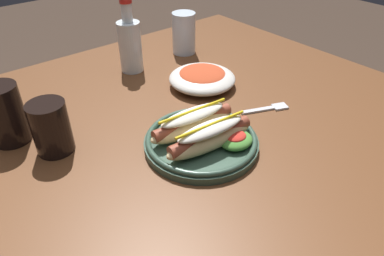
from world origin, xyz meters
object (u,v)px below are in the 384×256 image
water_cup (184,33)px  side_bowl (202,78)px  fork (268,108)px  soda_cup (5,114)px  extra_cup (51,128)px  hot_dog_plate (203,136)px  glass_bottle (130,44)px

water_cup → side_bowl: bearing=-116.5°
fork → soda_cup: size_ratio=0.92×
extra_cup → water_cup: bearing=23.5°
extra_cup → side_bowl: bearing=2.3°
hot_dog_plate → extra_cup: bearing=142.3°
extra_cup → glass_bottle: bearing=34.5°
hot_dog_plate → soda_cup: size_ratio=1.86×
water_cup → extra_cup: water_cup is taller
hot_dog_plate → side_bowl: hot_dog_plate is taller
glass_bottle → soda_cup: bearing=-161.5°
water_cup → glass_bottle: glass_bottle is taller
hot_dog_plate → extra_cup: 0.30m
fork → glass_bottle: (-0.14, 0.40, 0.08)m
glass_bottle → side_bowl: glass_bottle is taller
hot_dog_plate → side_bowl: (0.17, 0.20, -0.00)m
fork → soda_cup: 0.58m
water_cup → extra_cup: bearing=-156.5°
extra_cup → glass_bottle: (0.32, 0.22, 0.02)m
hot_dog_plate → fork: 0.22m
water_cup → extra_cup: (-0.52, -0.22, -0.01)m
glass_bottle → extra_cup: bearing=-145.5°
fork → soda_cup: soda_cup is taller
hot_dog_plate → glass_bottle: 0.41m
soda_cup → side_bowl: (0.47, -0.08, -0.04)m
soda_cup → water_cup: bearing=12.9°
fork → glass_bottle: size_ratio=0.58×
extra_cup → side_bowl: size_ratio=0.62×
extra_cup → side_bowl: 0.41m
water_cup → glass_bottle: bearing=-178.6°
fork → water_cup: size_ratio=0.93×
soda_cup → water_cup: soda_cup is taller
water_cup → glass_bottle: (-0.20, -0.00, 0.02)m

